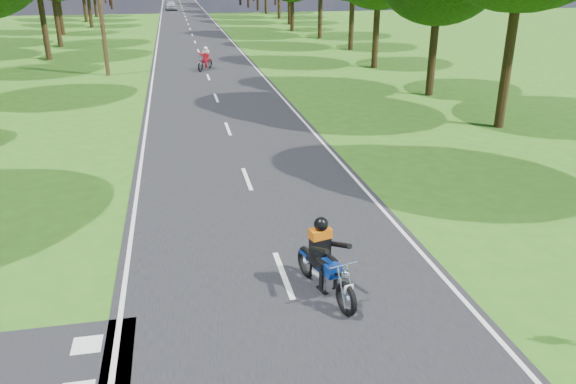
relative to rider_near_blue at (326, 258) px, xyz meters
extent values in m
plane|color=#2D5C15|center=(-0.68, -1.11, -0.82)|extent=(160.00, 160.00, 0.00)
cube|color=black|center=(-0.68, 48.89, -0.81)|extent=(7.00, 140.00, 0.02)
cube|color=silver|center=(-0.68, 0.89, -0.79)|extent=(0.12, 2.00, 0.01)
cube|color=silver|center=(-0.68, 6.89, -0.79)|extent=(0.12, 2.00, 0.01)
cube|color=silver|center=(-0.68, 12.89, -0.79)|extent=(0.12, 2.00, 0.01)
cube|color=silver|center=(-0.68, 18.89, -0.79)|extent=(0.12, 2.00, 0.01)
cube|color=silver|center=(-0.68, 24.89, -0.79)|extent=(0.12, 2.00, 0.01)
cube|color=silver|center=(-0.68, 30.89, -0.79)|extent=(0.12, 2.00, 0.01)
cube|color=silver|center=(-0.68, 36.89, -0.79)|extent=(0.12, 2.00, 0.01)
cube|color=silver|center=(-0.68, 42.89, -0.79)|extent=(0.12, 2.00, 0.01)
cube|color=silver|center=(-0.68, 48.89, -0.79)|extent=(0.12, 2.00, 0.01)
cube|color=silver|center=(-0.68, 54.89, -0.79)|extent=(0.12, 2.00, 0.01)
cube|color=silver|center=(-0.68, 60.89, -0.79)|extent=(0.12, 2.00, 0.01)
cube|color=silver|center=(-0.68, 66.89, -0.79)|extent=(0.12, 2.00, 0.01)
cube|color=silver|center=(-0.68, 72.89, -0.79)|extent=(0.12, 2.00, 0.01)
cube|color=silver|center=(-0.68, 78.89, -0.79)|extent=(0.12, 2.00, 0.01)
cube|color=silver|center=(-0.68, 84.89, -0.79)|extent=(0.12, 2.00, 0.01)
cube|color=silver|center=(-0.68, 90.89, -0.79)|extent=(0.12, 2.00, 0.01)
cube|color=silver|center=(-0.68, 96.89, -0.79)|extent=(0.12, 2.00, 0.01)
cube|color=silver|center=(-0.68, 102.89, -0.79)|extent=(0.12, 2.00, 0.01)
cube|color=silver|center=(-0.68, 108.89, -0.79)|extent=(0.12, 2.00, 0.01)
cube|color=silver|center=(-0.68, 114.89, -0.79)|extent=(0.12, 2.00, 0.01)
cube|color=silver|center=(-3.98, 48.89, -0.79)|extent=(0.10, 140.00, 0.01)
cube|color=silver|center=(2.62, 48.89, -0.79)|extent=(0.10, 140.00, 0.01)
cube|color=silver|center=(-4.48, -0.81, -0.79)|extent=(0.50, 0.50, 0.01)
cylinder|color=black|center=(-11.50, 34.49, 1.34)|extent=(0.40, 0.40, 4.32)
cylinder|color=black|center=(-11.93, 41.99, 1.38)|extent=(0.40, 0.40, 4.40)
cylinder|color=black|center=(-13.28, 51.67, 0.78)|extent=(0.40, 0.40, 3.20)
cylinder|color=black|center=(-11.42, 59.05, 0.79)|extent=(0.40, 0.40, 3.22)
cylinder|color=black|center=(-12.97, 66.81, 0.99)|extent=(0.40, 0.40, 3.61)
cylinder|color=black|center=(-12.61, 74.63, 0.52)|extent=(0.40, 0.40, 2.67)
cylinder|color=black|center=(-12.85, 83.79, 0.73)|extent=(0.40, 0.40, 3.09)
cylinder|color=black|center=(10.39, 11.09, 1.46)|extent=(0.40, 0.40, 4.56)
cylinder|color=black|center=(10.25, 17.59, 0.93)|extent=(0.40, 0.40, 3.49)
cylinder|color=black|center=(10.39, 26.47, 1.03)|extent=(0.40, 0.40, 3.69)
cylinder|color=black|center=(11.50, 35.31, 1.05)|extent=(0.40, 0.40, 3.74)
cylinder|color=black|center=(11.04, 43.61, 1.50)|extent=(0.40, 0.40, 4.64)
cylinder|color=black|center=(9.87, 50.81, 0.64)|extent=(0.40, 0.40, 2.91)
cylinder|color=black|center=(11.09, 58.29, 1.12)|extent=(0.40, 0.40, 3.88)
cylinder|color=black|center=(11.42, 66.76, 1.27)|extent=(0.40, 0.40, 4.18)
cylinder|color=#382616|center=(-6.68, 26.89, 3.18)|extent=(0.26, 0.26, 8.00)
imported|color=silver|center=(-2.53, 86.25, -0.06)|extent=(2.08, 4.47, 1.48)
camera|label=1|loc=(-2.63, -9.39, 5.27)|focal=35.00mm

